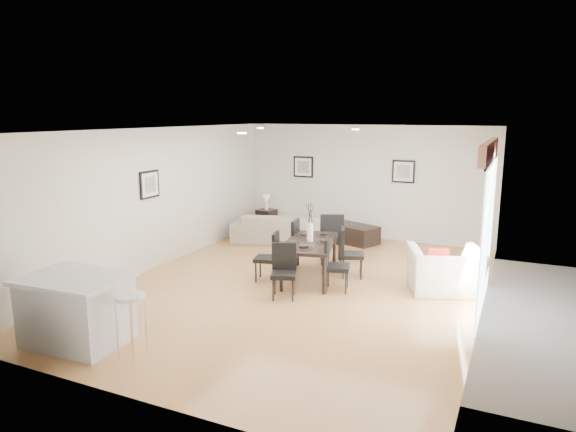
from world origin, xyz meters
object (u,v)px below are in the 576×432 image
at_px(dining_chair_head, 284,267).
at_px(coffee_table, 355,234).
at_px(side_table, 267,220).
at_px(bar_stool, 130,304).
at_px(dining_chair_foot, 331,236).
at_px(sofa, 283,228).
at_px(dining_table, 310,245).
at_px(dining_chair_wnear, 270,254).
at_px(armchair, 445,270).
at_px(kitchen_island, 77,309).
at_px(dining_chair_wfar, 290,241).
at_px(dining_chair_enear, 333,261).
at_px(dining_chair_efar, 348,250).

bearing_deg(dining_chair_head, coffee_table, 69.27).
relative_size(dining_chair_head, side_table, 1.61).
bearing_deg(bar_stool, dining_chair_foot, 79.65).
distance_m(sofa, dining_chair_foot, 2.02).
bearing_deg(side_table, dining_table, -51.66).
distance_m(dining_table, dining_chair_wnear, 0.73).
xyz_separation_m(armchair, kitchen_island, (-4.08, -4.01, 0.08)).
bearing_deg(dining_chair_head, dining_chair_wfar, 89.75).
relative_size(armchair, dining_chair_enear, 1.26).
relative_size(armchair, dining_chair_wnear, 1.31).
xyz_separation_m(coffee_table, side_table, (-2.44, 0.29, 0.07)).
xyz_separation_m(armchair, dining_chair_enear, (-1.74, -0.71, 0.14)).
distance_m(dining_chair_wnear, dining_chair_efar, 1.43).
relative_size(dining_table, dining_chair_wnear, 2.05).
bearing_deg(dining_chair_wfar, dining_chair_efar, 80.36).
distance_m(sofa, dining_chair_head, 3.62).
bearing_deg(bar_stool, sofa, 97.13).
bearing_deg(bar_stool, dining_chair_wfar, 86.59).
bearing_deg(dining_chair_foot, coffee_table, -111.18).
bearing_deg(bar_stool, coffee_table, 83.20).
bearing_deg(bar_stool, dining_table, 77.39).
height_order(sofa, kitchen_island, kitchen_island).
bearing_deg(sofa, dining_chair_foot, 127.23).
xyz_separation_m(armchair, dining_chair_head, (-2.36, -1.32, 0.12)).
bearing_deg(dining_chair_foot, bar_stool, 55.81).
distance_m(dining_chair_enear, dining_chair_efar, 0.83).
distance_m(armchair, bar_stool, 5.13).
bearing_deg(kitchen_island, bar_stool, -3.63).
bearing_deg(dining_table, dining_chair_wnear, -159.50).
relative_size(side_table, bar_stool, 0.69).
bearing_deg(dining_chair_wnear, armchair, 89.60).
xyz_separation_m(sofa, dining_chair_enear, (2.18, -2.66, 0.17)).
distance_m(dining_chair_wfar, bar_stool, 4.19).
bearing_deg(kitchen_island, dining_chair_enear, 51.12).
relative_size(dining_chair_wfar, dining_chair_enear, 1.05).
height_order(side_table, bar_stool, bar_stool).
relative_size(dining_table, dining_chair_foot, 1.77).
bearing_deg(dining_chair_efar, armchair, -112.76).
bearing_deg(coffee_table, side_table, -165.11).
relative_size(dining_chair_efar, dining_chair_foot, 0.89).
height_order(dining_chair_wnear, coffee_table, dining_chair_wnear).
height_order(dining_chair_head, side_table, dining_chair_head).
xyz_separation_m(dining_chair_wnear, side_table, (-1.89, 3.55, -0.22)).
relative_size(armchair, dining_table, 0.64).
relative_size(dining_chair_head, dining_chair_foot, 0.86).
height_order(kitchen_island, bar_stool, kitchen_island).
relative_size(coffee_table, kitchen_island, 0.76).
distance_m(side_table, kitchen_island, 6.94).
relative_size(sofa, dining_table, 1.28).
xyz_separation_m(dining_chair_head, side_table, (-2.46, 4.20, -0.22)).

